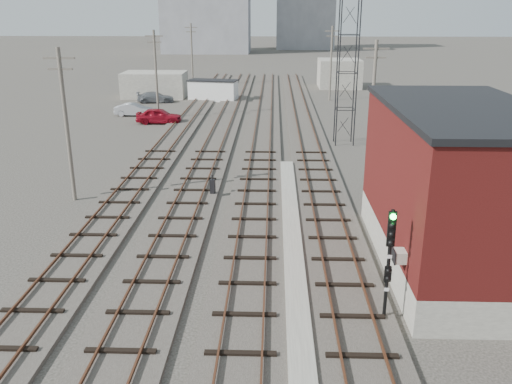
{
  "coord_description": "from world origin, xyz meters",
  "views": [
    {
      "loc": [
        -0.48,
        -10.57,
        11.05
      ],
      "look_at": [
        -1.34,
        15.39,
        2.2
      ],
      "focal_mm": 38.0,
      "sensor_mm": 36.0,
      "label": 1
    }
  ],
  "objects_px": {
    "signal_mast": "(389,256)",
    "car_silver": "(134,110)",
    "site_trailer": "(213,90)",
    "car_red": "(159,116)",
    "car_grey": "(155,97)",
    "switch_stand": "(213,187)"
  },
  "relations": [
    {
      "from": "car_red",
      "to": "car_silver",
      "type": "relative_size",
      "value": 1.11
    },
    {
      "from": "switch_stand",
      "to": "car_silver",
      "type": "relative_size",
      "value": 0.31
    },
    {
      "from": "car_red",
      "to": "car_grey",
      "type": "height_order",
      "value": "car_red"
    },
    {
      "from": "signal_mast",
      "to": "car_red",
      "type": "xyz_separation_m",
      "value": [
        -15.73,
        35.88,
        -1.86
      ]
    },
    {
      "from": "car_red",
      "to": "car_silver",
      "type": "distance_m",
      "value": 5.28
    },
    {
      "from": "car_silver",
      "to": "car_grey",
      "type": "relative_size",
      "value": 0.91
    },
    {
      "from": "signal_mast",
      "to": "site_trailer",
      "type": "relative_size",
      "value": 0.68
    },
    {
      "from": "site_trailer",
      "to": "car_red",
      "type": "height_order",
      "value": "site_trailer"
    },
    {
      "from": "car_silver",
      "to": "site_trailer",
      "type": "bearing_deg",
      "value": -33.29
    },
    {
      "from": "site_trailer",
      "to": "car_grey",
      "type": "xyz_separation_m",
      "value": [
        -6.94,
        -1.85,
        -0.64
      ]
    },
    {
      "from": "site_trailer",
      "to": "car_grey",
      "type": "relative_size",
      "value": 1.44
    },
    {
      "from": "car_red",
      "to": "car_grey",
      "type": "bearing_deg",
      "value": 13.05
    },
    {
      "from": "switch_stand",
      "to": "car_red",
      "type": "bearing_deg",
      "value": 117.42
    },
    {
      "from": "site_trailer",
      "to": "car_red",
      "type": "relative_size",
      "value": 1.42
    },
    {
      "from": "signal_mast",
      "to": "car_silver",
      "type": "relative_size",
      "value": 1.08
    },
    {
      "from": "signal_mast",
      "to": "car_silver",
      "type": "xyz_separation_m",
      "value": [
        -19.25,
        39.82,
        -1.96
      ]
    },
    {
      "from": "car_silver",
      "to": "signal_mast",
      "type": "bearing_deg",
      "value": -152.32
    },
    {
      "from": "site_trailer",
      "to": "car_silver",
      "type": "relative_size",
      "value": 1.58
    },
    {
      "from": "signal_mast",
      "to": "switch_stand",
      "type": "distance_m",
      "value": 16.04
    },
    {
      "from": "car_grey",
      "to": "switch_stand",
      "type": "bearing_deg",
      "value": -171.64
    },
    {
      "from": "signal_mast",
      "to": "site_trailer",
      "type": "height_order",
      "value": "signal_mast"
    },
    {
      "from": "car_grey",
      "to": "car_red",
      "type": "bearing_deg",
      "value": -175.53
    }
  ]
}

